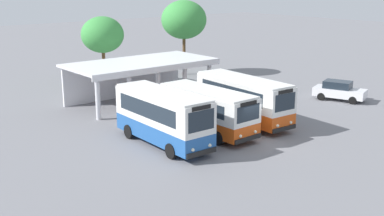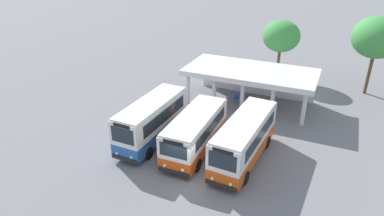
% 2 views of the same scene
% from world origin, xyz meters
% --- Properties ---
extents(ground_plane, '(180.00, 180.00, 0.00)m').
position_xyz_m(ground_plane, '(0.00, 0.00, 0.00)').
color(ground_plane, slate).
extents(city_bus_nearest_orange, '(2.45, 7.57, 3.32)m').
position_xyz_m(city_bus_nearest_orange, '(-4.48, 3.21, 1.83)').
color(city_bus_nearest_orange, black).
rests_on(city_bus_nearest_orange, ground).
extents(city_bus_second_in_row, '(2.56, 7.44, 2.94)m').
position_xyz_m(city_bus_second_in_row, '(-0.90, 3.23, 1.64)').
color(city_bus_second_in_row, black).
rests_on(city_bus_second_in_row, ground).
extents(city_bus_middle_cream, '(2.65, 8.10, 3.20)m').
position_xyz_m(city_bus_middle_cream, '(2.67, 3.48, 1.77)').
color(city_bus_middle_cream, black).
rests_on(city_bus_middle_cream, ground).
extents(terminal_canopy, '(11.91, 5.84, 3.40)m').
position_xyz_m(terminal_canopy, '(0.43, 13.49, 2.62)').
color(terminal_canopy, silver).
rests_on(terminal_canopy, ground).
extents(waiting_chair_end_by_column, '(0.44, 0.44, 0.86)m').
position_xyz_m(waiting_chair_end_by_column, '(-0.71, 12.67, 0.52)').
color(waiting_chair_end_by_column, slate).
rests_on(waiting_chair_end_by_column, ground).
extents(waiting_chair_second_from_end, '(0.44, 0.44, 0.86)m').
position_xyz_m(waiting_chair_second_from_end, '(-0.12, 12.60, 0.52)').
color(waiting_chair_second_from_end, slate).
rests_on(waiting_chair_second_from_end, ground).
extents(waiting_chair_middle_seat, '(0.44, 0.44, 0.86)m').
position_xyz_m(waiting_chair_middle_seat, '(0.47, 12.68, 0.52)').
color(waiting_chair_middle_seat, slate).
rests_on(waiting_chair_middle_seat, ground).
extents(roadside_tree_behind_canopy, '(4.02, 4.02, 6.50)m').
position_xyz_m(roadside_tree_behind_canopy, '(1.50, 21.01, 4.77)').
color(roadside_tree_behind_canopy, brown).
rests_on(roadside_tree_behind_canopy, ground).
extents(roadside_tree_east_of_canopy, '(4.72, 4.72, 7.79)m').
position_xyz_m(roadside_tree_east_of_canopy, '(10.65, 20.20, 5.77)').
color(roadside_tree_east_of_canopy, brown).
rests_on(roadside_tree_east_of_canopy, ground).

